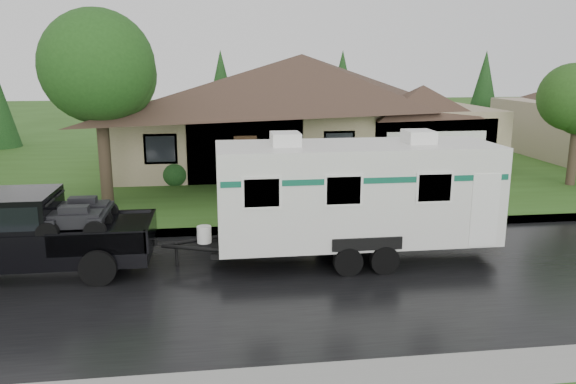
% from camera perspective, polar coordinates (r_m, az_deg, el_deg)
% --- Properties ---
extents(ground, '(140.00, 140.00, 0.00)m').
position_cam_1_polar(ground, '(16.19, 2.09, -6.19)').
color(ground, '#2C5119').
rests_on(ground, ground).
extents(road, '(140.00, 8.00, 0.01)m').
position_cam_1_polar(road, '(14.34, 3.44, -8.76)').
color(road, black).
rests_on(road, ground).
extents(curb, '(140.00, 0.50, 0.15)m').
position_cam_1_polar(curb, '(18.28, 0.90, -3.67)').
color(curb, gray).
rests_on(curb, ground).
extents(lawn, '(140.00, 26.00, 0.15)m').
position_cam_1_polar(lawn, '(30.63, -2.64, 3.13)').
color(lawn, '#2C5119').
rests_on(lawn, ground).
extents(house_main, '(19.44, 10.80, 6.90)m').
position_cam_1_polar(house_main, '(29.37, 2.01, 9.63)').
color(house_main, gray).
rests_on(house_main, lawn).
extents(tree_left_green, '(4.21, 4.21, 6.96)m').
position_cam_1_polar(tree_left_green, '(21.76, -18.70, 11.45)').
color(tree_left_green, '#382B1E').
rests_on(tree_left_green, lawn).
extents(shrub_row, '(13.60, 1.00, 1.00)m').
position_cam_1_polar(shrub_row, '(25.23, 3.03, 2.32)').
color(shrub_row, '#143814').
rests_on(shrub_row, lawn).
extents(pickup_truck, '(6.41, 2.43, 2.14)m').
position_cam_1_polar(pickup_truck, '(15.88, -25.82, -3.58)').
color(pickup_truck, black).
rests_on(pickup_truck, ground).
extents(travel_trailer, '(7.90, 2.78, 3.54)m').
position_cam_1_polar(travel_trailer, '(15.35, 6.87, -0.04)').
color(travel_trailer, silver).
rests_on(travel_trailer, ground).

